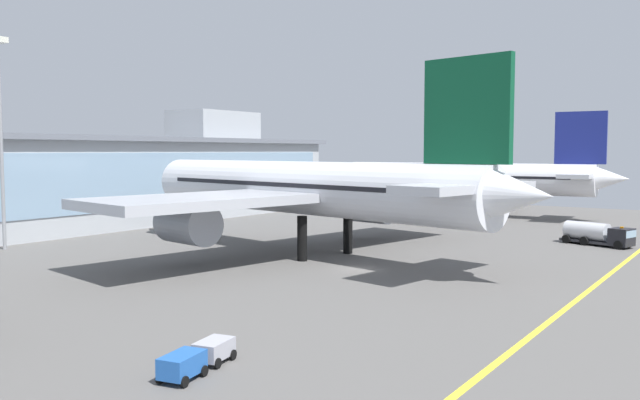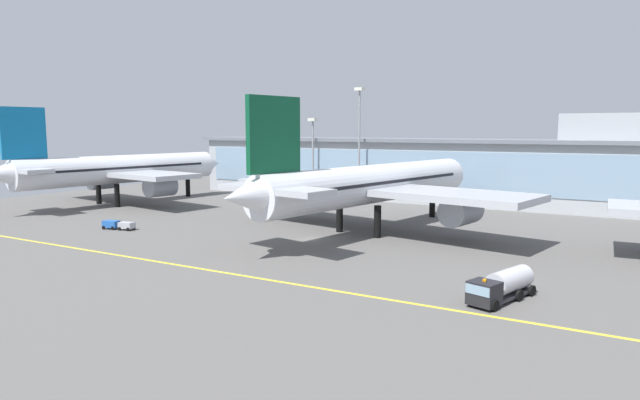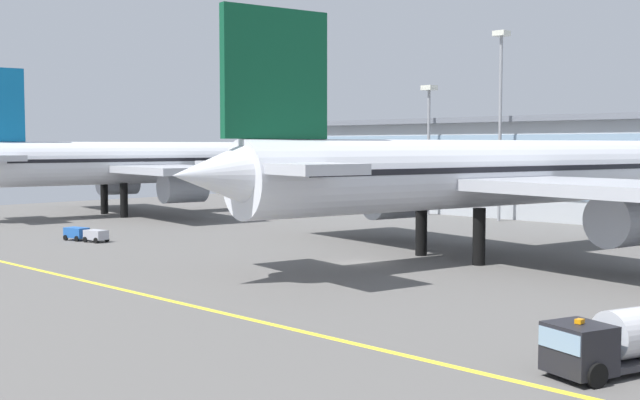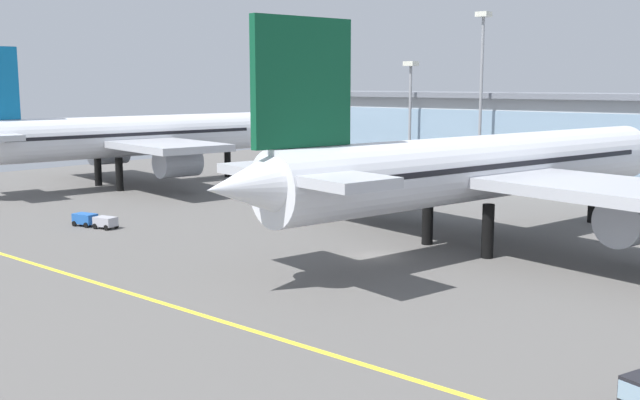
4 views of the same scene
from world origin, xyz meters
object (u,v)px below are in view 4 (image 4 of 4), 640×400
(airliner_near_left, at_px, (128,137))
(apron_light_mast_west, at_px, (482,77))
(airliner_near_right, at_px, (483,169))
(apron_light_mast_centre, at_px, (410,102))
(service_truck_far, at_px, (94,220))

(airliner_near_left, relative_size, apron_light_mast_west, 2.22)
(airliner_near_right, distance_m, apron_light_mast_centre, 45.44)
(airliner_near_right, bearing_deg, apron_light_mast_centre, 53.51)
(airliner_near_right, distance_m, service_truck_far, 42.37)
(apron_light_mast_west, bearing_deg, airliner_near_left, -146.45)
(airliner_near_right, bearing_deg, apron_light_mast_west, 39.87)
(airliner_near_right, relative_size, service_truck_far, 10.55)
(airliner_near_left, height_order, service_truck_far, airliner_near_left)
(airliner_near_right, distance_m, apron_light_mast_west, 38.07)
(airliner_near_right, height_order, apron_light_mast_west, apron_light_mast_west)
(apron_light_mast_west, height_order, apron_light_mast_centre, apron_light_mast_west)
(airliner_near_right, xyz_separation_m, apron_light_mast_centre, (-30.71, 33.07, 5.33))
(apron_light_mast_west, bearing_deg, airliner_near_right, -60.75)
(apron_light_mast_centre, bearing_deg, apron_light_mast_west, -3.63)
(airliner_near_right, height_order, apron_light_mast_centre, airliner_near_right)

